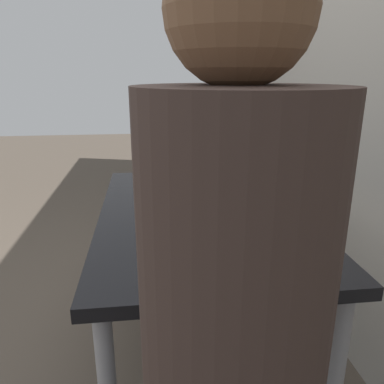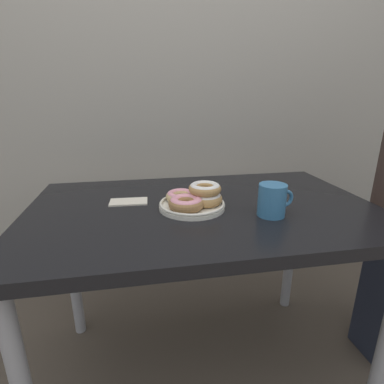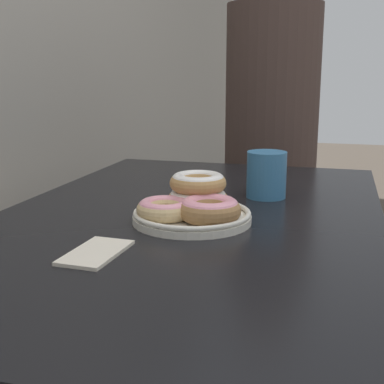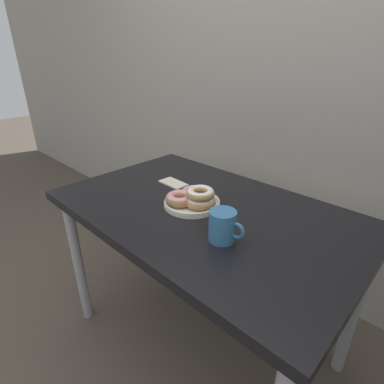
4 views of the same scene
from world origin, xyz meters
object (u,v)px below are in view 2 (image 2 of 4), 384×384
Objects in this scene: dining_table at (203,226)px; napkin at (129,202)px; donut_plate at (194,199)px; coffee_mug at (273,200)px.

napkin reaches higher than dining_table.
donut_plate reaches higher than dining_table.
coffee_mug is (0.20, -0.13, 0.14)m from dining_table.
napkin is (-0.23, 0.10, -0.03)m from donut_plate.
dining_table is 9.77× the size of coffee_mug.
dining_table is 4.94× the size of donut_plate.
dining_table is 8.84× the size of napkin.
donut_plate is at bearing 155.76° from coffee_mug.
dining_table is 0.29m from napkin.
donut_plate is at bearing -23.99° from napkin.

